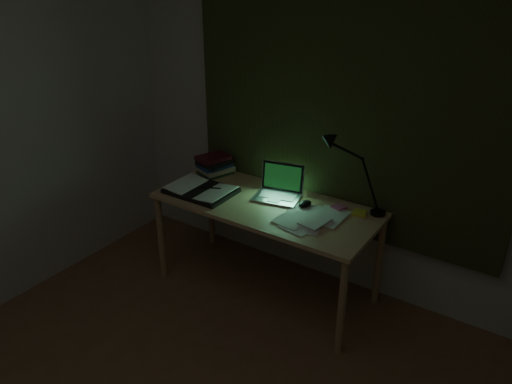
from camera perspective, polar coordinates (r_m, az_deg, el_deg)
wall_back at (r=3.32m, az=10.10°, el=8.60°), size 3.50×0.00×2.50m
curtain at (r=3.24m, az=10.07°, el=11.83°), size 2.20×0.06×2.00m
desk at (r=3.50m, az=1.10°, el=-6.33°), size 1.51×0.66×0.69m
laptop at (r=3.35m, az=2.41°, el=0.89°), size 0.37×0.40×0.22m
open_textbook at (r=3.50m, az=-6.31°, el=0.25°), size 0.46×0.33×0.04m
book_stack at (r=3.77m, az=-4.80°, el=3.13°), size 0.23×0.26×0.15m
loose_papers at (r=3.14m, az=6.17°, el=-3.07°), size 0.32×0.34×0.02m
mouse at (r=3.30m, az=5.62°, el=-1.35°), size 0.08×0.11×0.04m
sticky_yellow at (r=3.26m, az=11.76°, el=-2.34°), size 0.10×0.10×0.02m
sticky_pink at (r=3.31m, az=9.43°, el=-1.73°), size 0.10×0.10×0.02m
desk_lamp at (r=3.18m, az=14.22°, el=1.73°), size 0.40×0.33×0.53m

